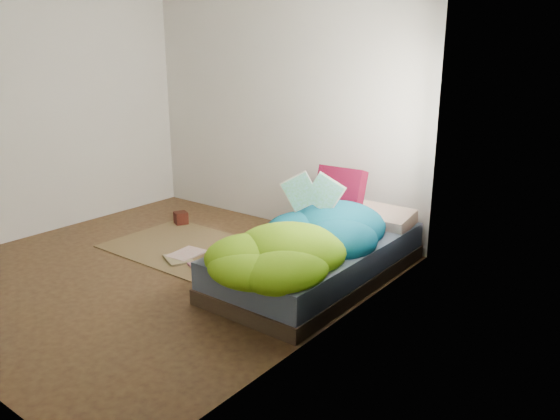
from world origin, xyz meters
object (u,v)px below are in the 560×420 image
object	(u,v)px
pillow_magenta	(339,192)
floor_book_b	(202,261)
floor_book_a	(177,252)
open_book	(312,181)
bed	(318,260)
wooden_box	(181,218)

from	to	relation	value
pillow_magenta	floor_book_b	distance (m)	1.44
pillow_magenta	floor_book_a	world-z (taller)	pillow_magenta
open_book	pillow_magenta	bearing A→B (deg)	77.58
open_book	bed	bearing A→B (deg)	-56.36
wooden_box	floor_book_a	size ratio (longest dim) A/B	0.40
open_book	wooden_box	bearing A→B (deg)	150.75
bed	pillow_magenta	world-z (taller)	pillow_magenta
pillow_magenta	floor_book_b	size ratio (longest dim) A/B	1.57
bed	floor_book_b	bearing A→B (deg)	-160.51
bed	pillow_magenta	bearing A→B (deg)	109.27
open_book	floor_book_a	world-z (taller)	open_book
open_book	floor_book_b	bearing A→B (deg)	-176.21
bed	floor_book_b	distance (m)	1.10
bed	open_book	size ratio (longest dim) A/B	4.61
bed	open_book	bearing A→B (deg)	146.65
pillow_magenta	open_book	world-z (taller)	open_book
pillow_magenta	floor_book_a	distance (m)	1.64
pillow_magenta	wooden_box	size ratio (longest dim) A/B	3.47
floor_book_b	floor_book_a	bearing A→B (deg)	-162.01
wooden_box	pillow_magenta	bearing A→B (deg)	13.46
bed	floor_book_a	world-z (taller)	bed
pillow_magenta	floor_book_a	size ratio (longest dim) A/B	1.38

